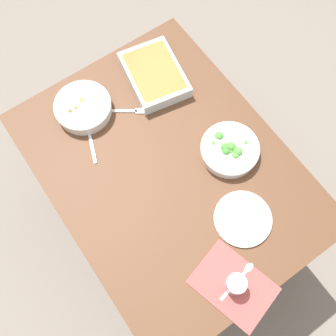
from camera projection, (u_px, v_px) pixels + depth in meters
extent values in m
plane|color=slate|center=(168.00, 215.00, 2.29)|extent=(6.00, 6.00, 0.00)
cube|color=brown|center=(168.00, 170.00, 1.61)|extent=(1.20, 0.90, 0.04)
cylinder|color=brown|center=(302.00, 241.00, 1.88)|extent=(0.06, 0.06, 0.70)
cylinder|color=brown|center=(170.00, 80.00, 2.20)|extent=(0.06, 0.06, 0.70)
cylinder|color=brown|center=(44.00, 156.00, 2.04)|extent=(0.06, 0.06, 0.70)
cube|color=#B24C47|center=(233.00, 285.00, 1.43)|extent=(0.32, 0.27, 0.00)
cylinder|color=silver|center=(83.00, 108.00, 1.66)|extent=(0.23, 0.23, 0.05)
torus|color=silver|center=(82.00, 105.00, 1.64)|extent=(0.24, 0.24, 0.01)
cylinder|color=#B2844C|center=(83.00, 107.00, 1.66)|extent=(0.19, 0.19, 0.03)
sphere|color=silver|center=(79.00, 101.00, 1.65)|extent=(0.02, 0.02, 0.02)
sphere|color=#B2844C|center=(82.00, 99.00, 1.65)|extent=(0.02, 0.02, 0.02)
sphere|color=#B2844C|center=(82.00, 101.00, 1.65)|extent=(0.02, 0.02, 0.02)
sphere|color=#C66633|center=(70.00, 112.00, 1.63)|extent=(0.02, 0.02, 0.02)
sphere|color=#B2844C|center=(76.00, 108.00, 1.64)|extent=(0.02, 0.02, 0.02)
cylinder|color=silver|center=(229.00, 150.00, 1.60)|extent=(0.23, 0.23, 0.05)
torus|color=silver|center=(230.00, 148.00, 1.58)|extent=(0.24, 0.24, 0.01)
cylinder|color=#8CB272|center=(230.00, 150.00, 1.59)|extent=(0.19, 0.19, 0.02)
sphere|color=#478C38|center=(226.00, 152.00, 1.57)|extent=(0.03, 0.03, 0.03)
sphere|color=#478C38|center=(226.00, 148.00, 1.58)|extent=(0.04, 0.04, 0.04)
sphere|color=#569E42|center=(246.00, 143.00, 1.59)|extent=(0.02, 0.02, 0.02)
sphere|color=#569E42|center=(235.00, 156.00, 1.56)|extent=(0.03, 0.03, 0.03)
sphere|color=#569E42|center=(231.00, 147.00, 1.58)|extent=(0.04, 0.04, 0.04)
sphere|color=#3D7A33|center=(230.00, 148.00, 1.58)|extent=(0.04, 0.04, 0.04)
sphere|color=#569E42|center=(227.00, 150.00, 1.58)|extent=(0.02, 0.02, 0.02)
sphere|color=#3D7A33|center=(230.00, 148.00, 1.58)|extent=(0.03, 0.03, 0.03)
sphere|color=#569E42|center=(230.00, 152.00, 1.57)|extent=(0.02, 0.02, 0.02)
sphere|color=#569E42|center=(238.00, 152.00, 1.57)|extent=(0.04, 0.04, 0.04)
sphere|color=#569E42|center=(213.00, 144.00, 1.59)|extent=(0.02, 0.02, 0.02)
sphere|color=#569E42|center=(219.00, 136.00, 1.59)|extent=(0.04, 0.04, 0.04)
cube|color=silver|center=(154.00, 75.00, 1.72)|extent=(0.34, 0.27, 0.06)
cube|color=#DBAD56|center=(154.00, 73.00, 1.71)|extent=(0.30, 0.24, 0.04)
cylinder|color=#B2BCC6|center=(235.00, 284.00, 1.39)|extent=(0.07, 0.07, 0.08)
cylinder|color=black|center=(235.00, 285.00, 1.41)|extent=(0.06, 0.06, 0.05)
cylinder|color=white|center=(243.00, 219.00, 1.52)|extent=(0.22, 0.22, 0.01)
cube|color=silver|center=(92.00, 148.00, 1.62)|extent=(0.14, 0.06, 0.01)
ellipsoid|color=silver|center=(88.00, 129.00, 1.65)|extent=(0.05, 0.04, 0.01)
cube|color=silver|center=(229.00, 152.00, 1.62)|extent=(0.06, 0.14, 0.01)
ellipsoid|color=silver|center=(217.00, 168.00, 1.59)|extent=(0.04, 0.05, 0.01)
cube|color=silver|center=(233.00, 285.00, 1.43)|extent=(0.04, 0.14, 0.01)
ellipsoid|color=silver|center=(249.00, 268.00, 1.45)|extent=(0.03, 0.04, 0.01)
cube|color=silver|center=(120.00, 111.00, 1.69)|extent=(0.09, 0.12, 0.01)
cube|color=silver|center=(140.00, 111.00, 1.68)|extent=(0.05, 0.05, 0.01)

